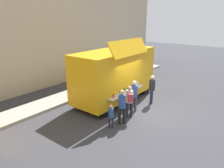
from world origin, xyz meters
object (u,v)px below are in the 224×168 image
object	(u,v)px
customer_front_ordering	(134,94)
child_near_queue	(111,115)
trash_bin	(119,75)
customer_mid_with_backpack	(130,99)
customer_rear_waiting	(122,104)
customer_extra_browsing	(152,87)
food_truck_main	(115,74)

from	to	relation	value
customer_front_ordering	child_near_queue	world-z (taller)	customer_front_ordering
trash_bin	child_near_queue	bearing A→B (deg)	-146.27
customer_mid_with_backpack	child_near_queue	world-z (taller)	customer_mid_with_backpack
customer_rear_waiting	customer_extra_browsing	world-z (taller)	customer_extra_browsing
customer_front_ordering	customer_extra_browsing	xyz separation A→B (m)	(1.60, -0.23, -0.00)
trash_bin	customer_front_ordering	size ratio (longest dim) A/B	0.49
food_truck_main	customer_front_ordering	distance (m)	2.08
customer_front_ordering	child_near_queue	distance (m)	2.17
food_truck_main	customer_extra_browsing	xyz separation A→B (m)	(0.83, -2.06, -0.63)
customer_rear_waiting	customer_extra_browsing	size ratio (longest dim) A/B	0.99
child_near_queue	food_truck_main	bearing A→B (deg)	-0.30
customer_rear_waiting	customer_mid_with_backpack	bearing A→B (deg)	-44.16
customer_extra_browsing	child_near_queue	xyz separation A→B (m)	(-3.73, 0.08, -0.35)
food_truck_main	child_near_queue	bearing A→B (deg)	-146.56
customer_mid_with_backpack	customer_extra_browsing	bearing A→B (deg)	-46.17
food_truck_main	customer_front_ordering	world-z (taller)	food_truck_main
customer_mid_with_backpack	child_near_queue	size ratio (longest dim) A/B	1.47
customer_rear_waiting	customer_extra_browsing	xyz separation A→B (m)	(3.09, 0.07, 0.01)
customer_mid_with_backpack	customer_rear_waiting	size ratio (longest dim) A/B	0.98
customer_front_ordering	customer_rear_waiting	distance (m)	1.52
customer_mid_with_backpack	food_truck_main	bearing A→B (deg)	8.10
food_truck_main	customer_rear_waiting	size ratio (longest dim) A/B	3.31
food_truck_main	trash_bin	bearing A→B (deg)	32.48
customer_mid_with_backpack	customer_extra_browsing	world-z (taller)	customer_extra_browsing
trash_bin	child_near_queue	world-z (taller)	child_near_queue
trash_bin	child_near_queue	xyz separation A→B (m)	(-6.43, -4.29, 0.25)
customer_front_ordering	customer_mid_with_backpack	bearing A→B (deg)	128.80
food_truck_main	customer_mid_with_backpack	bearing A→B (deg)	-126.91
customer_mid_with_backpack	customer_extra_browsing	xyz separation A→B (m)	(2.32, -0.02, 0.01)
customer_front_ordering	customer_rear_waiting	bearing A→B (deg)	123.43
food_truck_main	customer_rear_waiting	distance (m)	3.16
customer_extra_browsing	child_near_queue	world-z (taller)	customer_extra_browsing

